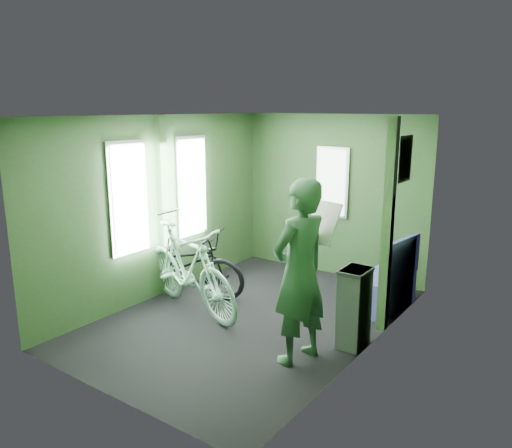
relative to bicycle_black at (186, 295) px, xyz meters
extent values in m
plane|color=black|center=(1.12, -0.09, 0.00)|extent=(4.00, 4.00, 0.00)
cube|color=silver|center=(1.12, -0.09, 2.30)|extent=(2.80, 4.00, 0.02)
cube|color=#2C4E24|center=(1.12, 1.91, 1.15)|extent=(2.80, 0.02, 2.30)
cube|color=#2C4E24|center=(1.12, -2.09, 1.15)|extent=(2.80, 0.02, 2.30)
cube|color=#2C4E24|center=(-0.28, -0.09, 1.15)|extent=(0.02, 4.00, 2.30)
cube|color=#2C4E24|center=(2.52, -0.09, 1.15)|extent=(0.02, 4.00, 2.30)
cube|color=#2C4E24|center=(-0.24, -0.09, 1.15)|extent=(0.08, 0.12, 2.30)
cube|color=silver|center=(-0.24, -0.64, 1.35)|extent=(0.02, 0.56, 1.34)
cube|color=silver|center=(-0.24, 0.46, 1.35)|extent=(0.02, 0.56, 1.34)
cube|color=white|center=(-0.23, -0.64, 1.88)|extent=(0.00, 0.12, 0.12)
cube|color=white|center=(-0.23, 0.46, 1.88)|extent=(0.00, 0.12, 0.12)
cylinder|color=silver|center=(-0.17, -0.09, 1.10)|extent=(0.03, 0.40, 0.03)
cube|color=#2C4E24|center=(2.47, 0.51, 1.15)|extent=(0.10, 0.10, 2.30)
cube|color=white|center=(2.50, 0.81, 1.85)|extent=(0.02, 0.40, 0.50)
cube|color=silver|center=(1.12, 1.86, 1.35)|extent=(0.50, 0.02, 1.00)
imported|color=black|center=(0.00, 0.00, 0.00)|extent=(1.77, 1.05, 0.93)
imported|color=#9FE6C2|center=(0.42, -0.39, 0.00)|extent=(1.94, 1.12, 1.16)
imported|color=#335D3C|center=(2.07, -0.63, 0.89)|extent=(0.57, 0.73, 1.77)
cube|color=silver|center=(2.14, -0.34, 1.32)|extent=(0.37, 0.27, 0.39)
cube|color=slate|center=(2.38, -0.06, 0.41)|extent=(0.24, 0.34, 0.82)
cube|color=navy|center=(2.24, 1.06, 0.21)|extent=(0.58, 0.90, 0.42)
cube|color=navy|center=(2.45, 1.06, 0.66)|extent=(0.17, 0.85, 0.47)
camera|label=1|loc=(4.29, -4.47, 2.38)|focal=35.00mm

